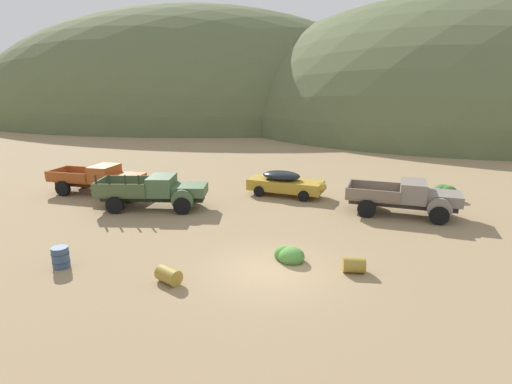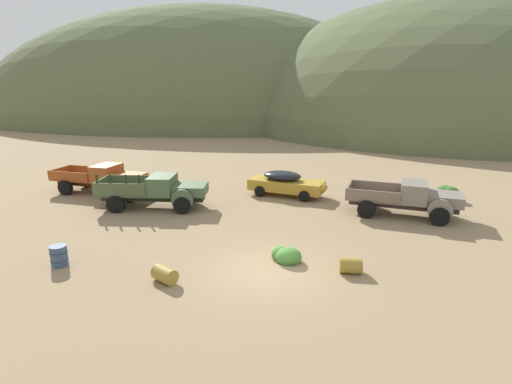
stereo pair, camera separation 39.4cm
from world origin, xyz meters
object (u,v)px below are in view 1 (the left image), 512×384
(truck_primer_gray, at_px, (411,198))
(oil_drum_by_truck, at_px, (61,257))
(oil_drum_tipped, at_px, (354,265))
(car_mustard, at_px, (288,183))
(oil_drum_foreground, at_px, (169,275))
(truck_weathered_green, at_px, (160,191))
(truck_oxide_orange, at_px, (104,179))

(truck_primer_gray, height_order, oil_drum_by_truck, truck_primer_gray)
(truck_primer_gray, xyz_separation_m, oil_drum_tipped, (-3.75, -7.35, -0.70))
(car_mustard, xyz_separation_m, oil_drum_foreground, (-3.66, -12.13, -0.53))
(truck_primer_gray, height_order, oil_drum_foreground, truck_primer_gray)
(truck_primer_gray, relative_size, oil_drum_by_truck, 7.39)
(truck_weathered_green, height_order, oil_drum_tipped, truck_weathered_green)
(truck_primer_gray, bearing_deg, truck_oxide_orange, -174.55)
(truck_weathered_green, bearing_deg, car_mustard, 21.52)
(truck_weathered_green, xyz_separation_m, oil_drum_by_truck, (-1.19, -7.87, -0.59))
(oil_drum_by_truck, distance_m, oil_drum_foreground, 4.64)
(truck_weathered_green, xyz_separation_m, oil_drum_foreground, (3.39, -8.59, -0.71))
(truck_oxide_orange, distance_m, truck_weathered_green, 5.26)
(car_mustard, height_order, oil_drum_tipped, car_mustard)
(oil_drum_tipped, height_order, oil_drum_foreground, oil_drum_tipped)
(truck_oxide_orange, xyz_separation_m, oil_drum_foreground, (8.03, -11.06, -0.70))
(oil_drum_tipped, relative_size, oil_drum_foreground, 0.77)
(truck_weathered_green, height_order, truck_primer_gray, truck_weathered_green)
(car_mustard, height_order, truck_primer_gray, truck_primer_gray)
(truck_primer_gray, bearing_deg, car_mustard, 167.10)
(car_mustard, distance_m, oil_drum_tipped, 10.89)
(truck_weathered_green, distance_m, truck_primer_gray, 13.83)
(truck_weathered_green, height_order, oil_drum_foreground, truck_weathered_green)
(truck_weathered_green, relative_size, oil_drum_tipped, 7.54)
(truck_oxide_orange, xyz_separation_m, oil_drum_tipped, (14.72, -9.38, -0.70))
(truck_primer_gray, xyz_separation_m, oil_drum_by_truck, (-15.01, -8.31, -0.58))
(truck_oxide_orange, relative_size, oil_drum_foreground, 5.94)
(truck_primer_gray, height_order, oil_drum_tipped, truck_primer_gray)
(oil_drum_tipped, distance_m, oil_drum_foreground, 6.89)
(oil_drum_by_truck, xyz_separation_m, oil_drum_foreground, (4.58, -0.72, -0.12))
(truck_weathered_green, bearing_deg, truck_primer_gray, -3.32)
(truck_weathered_green, height_order, car_mustard, truck_weathered_green)
(car_mustard, height_order, oil_drum_by_truck, car_mustard)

